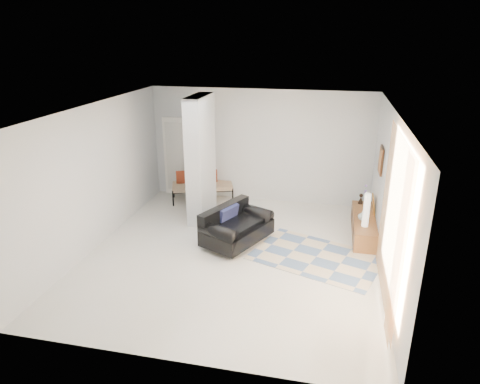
# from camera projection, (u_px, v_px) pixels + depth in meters

# --- Properties ---
(floor) EXTENTS (6.00, 6.00, 0.00)m
(floor) POSITION_uv_depth(u_px,v_px,m) (233.00, 254.00, 8.34)
(floor) COLOR silver
(floor) RESTS_ON ground
(ceiling) EXTENTS (6.00, 6.00, 0.00)m
(ceiling) POSITION_uv_depth(u_px,v_px,m) (232.00, 110.00, 7.36)
(ceiling) COLOR white
(ceiling) RESTS_ON wall_back
(wall_back) EXTENTS (6.00, 0.00, 6.00)m
(wall_back) POSITION_uv_depth(u_px,v_px,m) (260.00, 146.00, 10.59)
(wall_back) COLOR silver
(wall_back) RESTS_ON ground
(wall_front) EXTENTS (6.00, 0.00, 6.00)m
(wall_front) POSITION_uv_depth(u_px,v_px,m) (175.00, 269.00, 5.10)
(wall_front) COLOR silver
(wall_front) RESTS_ON ground
(wall_left) EXTENTS (0.00, 6.00, 6.00)m
(wall_left) POSITION_uv_depth(u_px,v_px,m) (96.00, 176.00, 8.39)
(wall_left) COLOR silver
(wall_left) RESTS_ON ground
(wall_right) EXTENTS (0.00, 6.00, 6.00)m
(wall_right) POSITION_uv_depth(u_px,v_px,m) (389.00, 198.00, 7.30)
(wall_right) COLOR silver
(wall_right) RESTS_ON ground
(partition_column) EXTENTS (0.35, 1.20, 2.80)m
(partition_column) POSITION_uv_depth(u_px,v_px,m) (201.00, 159.00, 9.53)
(partition_column) COLOR silver
(partition_column) RESTS_ON floor
(hallway_door) EXTENTS (0.85, 0.06, 2.04)m
(hallway_door) POSITION_uv_depth(u_px,v_px,m) (180.00, 157.00, 11.11)
(hallway_door) COLOR white
(hallway_door) RESTS_ON floor
(curtain) EXTENTS (0.00, 2.55, 2.55)m
(curtain) POSITION_uv_depth(u_px,v_px,m) (392.00, 222.00, 6.24)
(curtain) COLOR #FF9D43
(curtain) RESTS_ON wall_right
(wall_art) EXTENTS (0.04, 0.45, 0.55)m
(wall_art) POSITION_uv_depth(u_px,v_px,m) (381.00, 160.00, 8.54)
(wall_art) COLOR #371D0F
(wall_art) RESTS_ON wall_right
(media_console) EXTENTS (0.45, 1.86, 0.80)m
(media_console) POSITION_uv_depth(u_px,v_px,m) (363.00, 225.00, 9.08)
(media_console) COLOR brown
(media_console) RESTS_ON floor
(loveseat) EXTENTS (1.39, 1.69, 0.76)m
(loveseat) POSITION_uv_depth(u_px,v_px,m) (235.00, 226.00, 8.66)
(loveseat) COLOR silver
(loveseat) RESTS_ON floor
(daybed) EXTENTS (1.64, 1.09, 0.77)m
(daybed) POSITION_uv_depth(u_px,v_px,m) (201.00, 184.00, 10.87)
(daybed) COLOR black
(daybed) RESTS_ON floor
(area_rug) EXTENTS (2.72, 2.25, 0.01)m
(area_rug) POSITION_uv_depth(u_px,v_px,m) (316.00, 257.00, 8.20)
(area_rug) COLOR beige
(area_rug) RESTS_ON floor
(cylinder_lamp) EXTENTS (0.13, 0.13, 0.69)m
(cylinder_lamp) POSITION_uv_depth(u_px,v_px,m) (366.00, 210.00, 8.46)
(cylinder_lamp) COLOR silver
(cylinder_lamp) RESTS_ON media_console
(bronze_figurine) EXTENTS (0.13, 0.13, 0.24)m
(bronze_figurine) POSITION_uv_depth(u_px,v_px,m) (361.00, 199.00, 9.68)
(bronze_figurine) COLOR black
(bronze_figurine) RESTS_ON media_console
(vase) EXTENTS (0.22, 0.22, 0.21)m
(vase) POSITION_uv_depth(u_px,v_px,m) (363.00, 215.00, 8.83)
(vase) COLOR silver
(vase) RESTS_ON media_console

